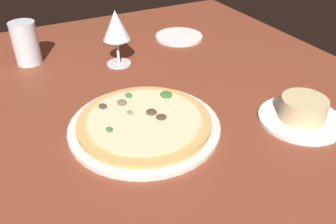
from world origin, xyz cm
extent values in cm
cube|color=brown|center=(0.00, 0.00, 2.00)|extent=(150.00, 110.00, 4.00)
cylinder|color=silver|center=(-1.64, -10.33, 4.50)|extent=(32.00, 32.00, 1.00)
cylinder|color=tan|center=(-1.64, -10.33, 5.60)|extent=(28.16, 28.16, 1.20)
cylinder|color=beige|center=(-1.64, -10.33, 6.40)|extent=(23.94, 23.94, 0.40)
ellipsoid|color=#387033|center=(-7.61, -2.10, 6.91)|extent=(3.10, 2.80, 0.62)
ellipsoid|color=#937556|center=(-4.66, -12.34, 6.80)|extent=(1.63, 1.26, 0.41)
ellipsoid|color=#4C3828|center=(-0.38, -7.18, 6.85)|extent=(2.30, 2.27, 0.51)
ellipsoid|color=#4C3828|center=(-2.54, -8.26, 6.94)|extent=(2.37, 2.27, 0.68)
ellipsoid|color=#387033|center=(-0.75, -18.28, 6.89)|extent=(1.66, 1.34, 0.58)
ellipsoid|color=#4C3828|center=(-9.65, -16.65, 6.83)|extent=(2.27, 1.81, 0.46)
ellipsoid|color=#387033|center=(-11.18, -9.97, 6.96)|extent=(1.83, 1.50, 0.72)
ellipsoid|color=brown|center=(-8.97, -12.46, 6.98)|extent=(2.15, 2.09, 0.76)
cylinder|color=white|center=(11.46, 21.06, 4.40)|extent=(18.19, 18.19, 0.80)
cylinder|color=#D1B784|center=(11.46, 21.06, 7.19)|extent=(9.77, 9.77, 4.78)
cylinder|color=silver|center=(-33.19, -4.14, 4.20)|extent=(6.85, 6.85, 0.40)
cylinder|color=silver|center=(-33.19, -4.14, 7.95)|extent=(0.80, 0.80, 7.10)
cone|color=silver|center=(-33.19, -4.14, 15.53)|extent=(7.54, 7.54, 8.06)
cone|color=#5B0F19|center=(-33.19, -4.14, 13.37)|extent=(3.15, 3.15, 3.73)
cylinder|color=silver|center=(-45.85, -26.47, 9.96)|extent=(7.08, 7.08, 11.92)
cylinder|color=silver|center=(-45.85, -26.47, 7.34)|extent=(6.52, 6.52, 6.67)
cylinder|color=white|center=(-42.70, 20.56, 4.45)|extent=(15.50, 15.50, 0.90)
camera|label=1|loc=(54.76, -33.89, 48.47)|focal=37.97mm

